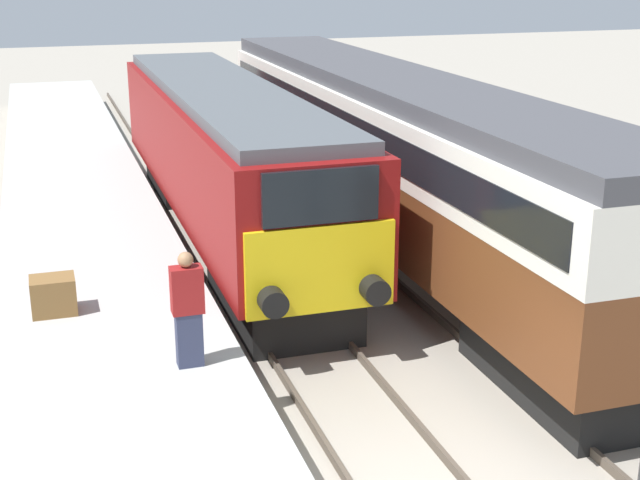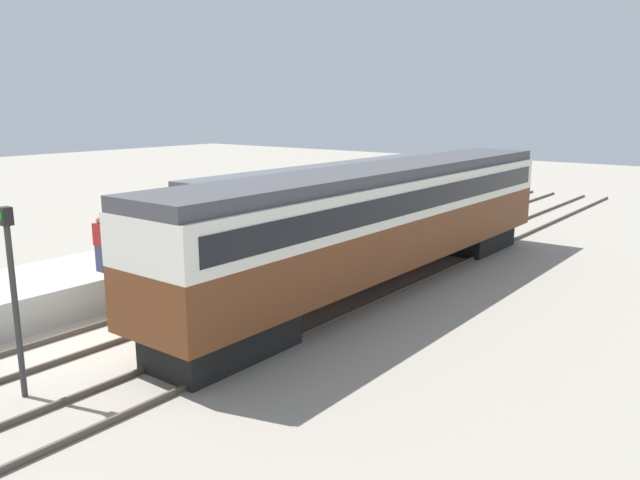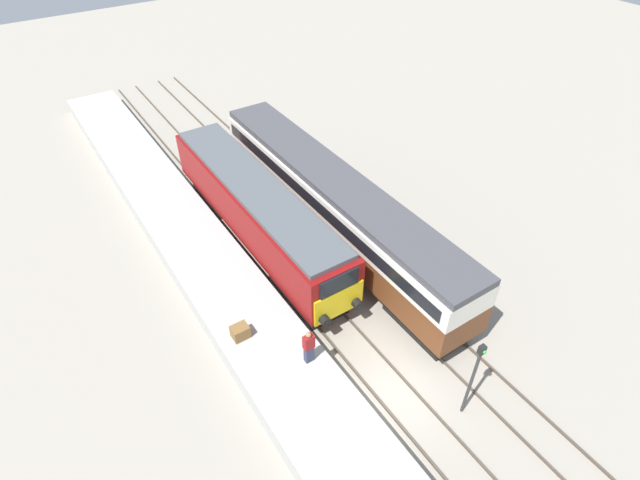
{
  "view_description": "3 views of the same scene",
  "coord_description": "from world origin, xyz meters",
  "px_view_note": "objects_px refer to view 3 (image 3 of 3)",
  "views": [
    {
      "loc": [
        -4.09,
        -8.79,
        6.53
      ],
      "look_at": [
        0.0,
        3.95,
        2.21
      ],
      "focal_mm": 50.0,
      "sensor_mm": 36.0,
      "label": 1
    },
    {
      "loc": [
        13.81,
        -7.68,
        5.89
      ],
      "look_at": [
        1.7,
        7.95,
        1.6
      ],
      "focal_mm": 35.0,
      "sensor_mm": 36.0,
      "label": 2
    },
    {
      "loc": [
        -8.62,
        -7.73,
        17.48
      ],
      "look_at": [
        1.7,
        7.95,
        1.6
      ],
      "focal_mm": 28.0,
      "sensor_mm": 36.0,
      "label": 3
    }
  ],
  "objects_px": {
    "signal_post": "(474,375)",
    "luggage_crate": "(240,332)",
    "locomotive": "(257,210)",
    "passenger_carriage": "(334,203)",
    "person_on_platform": "(309,347)"
  },
  "relations": [
    {
      "from": "signal_post",
      "to": "luggage_crate",
      "type": "bearing_deg",
      "value": 129.03
    },
    {
      "from": "locomotive",
      "to": "passenger_carriage",
      "type": "bearing_deg",
      "value": -31.21
    },
    {
      "from": "luggage_crate",
      "to": "locomotive",
      "type": "bearing_deg",
      "value": 56.24
    },
    {
      "from": "passenger_carriage",
      "to": "luggage_crate",
      "type": "distance_m",
      "value": 8.6
    },
    {
      "from": "passenger_carriage",
      "to": "signal_post",
      "type": "relative_size",
      "value": 4.75
    },
    {
      "from": "passenger_carriage",
      "to": "person_on_platform",
      "type": "distance_m",
      "value": 8.79
    },
    {
      "from": "person_on_platform",
      "to": "signal_post",
      "type": "relative_size",
      "value": 0.42
    },
    {
      "from": "signal_post",
      "to": "passenger_carriage",
      "type": "bearing_deg",
      "value": 81.38
    },
    {
      "from": "luggage_crate",
      "to": "passenger_carriage",
      "type": "bearing_deg",
      "value": 28.48
    },
    {
      "from": "passenger_carriage",
      "to": "luggage_crate",
      "type": "xyz_separation_m",
      "value": [
        -7.49,
        -4.07,
        -1.12
      ]
    },
    {
      "from": "person_on_platform",
      "to": "locomotive",
      "type": "bearing_deg",
      "value": 74.84
    },
    {
      "from": "person_on_platform",
      "to": "luggage_crate",
      "type": "relative_size",
      "value": 2.38
    },
    {
      "from": "signal_post",
      "to": "locomotive",
      "type": "bearing_deg",
      "value": 97.3
    },
    {
      "from": "locomotive",
      "to": "passenger_carriage",
      "type": "distance_m",
      "value": 3.99
    },
    {
      "from": "locomotive",
      "to": "passenger_carriage",
      "type": "height_order",
      "value": "passenger_carriage"
    }
  ]
}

